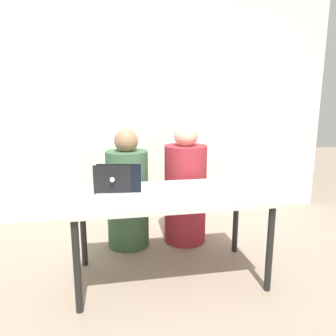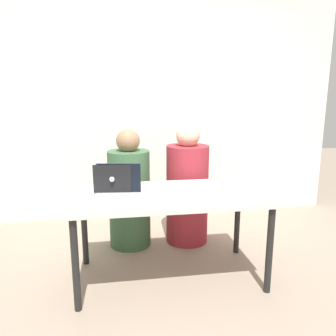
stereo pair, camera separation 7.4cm
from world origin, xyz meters
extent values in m
plane|color=gray|center=(0.00, 0.00, 0.00)|extent=(12.00, 12.00, 0.00)
cube|color=silver|center=(0.00, 1.51, 1.29)|extent=(4.50, 0.10, 2.57)
cube|color=silver|center=(0.00, 0.00, 0.69)|extent=(1.48, 0.75, 0.04)
cylinder|color=black|center=(-0.69, -0.33, 0.33)|extent=(0.05, 0.05, 0.67)
cylinder|color=black|center=(0.69, -0.33, 0.33)|extent=(0.05, 0.05, 0.67)
cylinder|color=black|center=(-0.69, 0.33, 0.33)|extent=(0.05, 0.05, 0.67)
cylinder|color=black|center=(0.69, 0.33, 0.33)|extent=(0.05, 0.05, 0.67)
cylinder|color=#395D3D|center=(-0.28, 0.66, 0.47)|extent=(0.41, 0.41, 0.94)
sphere|color=#997051|center=(-0.28, 0.66, 1.03)|extent=(0.22, 0.22, 0.22)
cylinder|color=maroon|center=(0.28, 0.66, 0.49)|extent=(0.44, 0.44, 0.97)
sphere|color=beige|center=(0.28, 0.66, 1.07)|extent=(0.23, 0.23, 0.23)
cube|color=#B0B9B8|center=(-0.40, -0.10, 0.72)|extent=(0.37, 0.29, 0.02)
cube|color=black|center=(-0.38, 0.03, 0.84)|extent=(0.33, 0.06, 0.22)
sphere|color=white|center=(-0.38, 0.04, 0.84)|extent=(0.04, 0.04, 0.04)
cube|color=silver|center=(-0.42, 0.14, 0.72)|extent=(0.31, 0.26, 0.02)
cube|color=black|center=(-0.43, 0.02, 0.83)|extent=(0.28, 0.04, 0.21)
sphere|color=white|center=(-0.43, 0.00, 0.83)|extent=(0.04, 0.04, 0.04)
cylinder|color=white|center=(-0.02, -0.21, 0.76)|extent=(0.07, 0.07, 0.10)
cylinder|color=silver|center=(-0.02, -0.21, 0.74)|extent=(0.06, 0.06, 0.05)
cylinder|color=white|center=(-0.18, -0.22, 0.76)|extent=(0.07, 0.07, 0.09)
cylinder|color=silver|center=(-0.18, -0.22, 0.74)|extent=(0.06, 0.06, 0.05)
camera|label=1|loc=(-0.46, -2.38, 1.43)|focal=35.00mm
camera|label=2|loc=(-0.39, -2.39, 1.43)|focal=35.00mm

